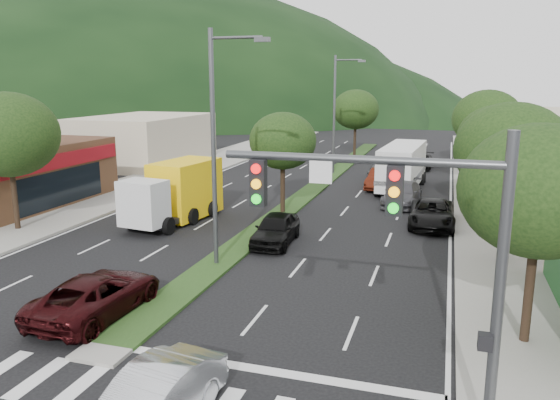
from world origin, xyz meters
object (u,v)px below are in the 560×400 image
(tree_r_e, at_px, (480,115))
(box_truck, at_px, (178,194))
(tree_r_a, at_px, (539,191))
(tree_med_far, at_px, (356,109))
(car_queue_b, at_px, (402,194))
(streetlight_near, at_px, (218,138))
(car_queue_f, at_px, (422,161))
(tree_l_a, at_px, (8,135))
(tree_med_near, at_px, (283,141))
(tree_r_b, at_px, (512,150))
(car_queue_c, at_px, (381,179))
(car_queue_d, at_px, (432,213))
(sedan_silver, at_px, (152,400))
(streetlight_mid, at_px, (337,109))
(car_queue_a, at_px, (276,229))
(motorhome, at_px, (402,166))
(car_queue_e, at_px, (380,170))
(traffic_signal, at_px, (423,241))
(tree_r_d, at_px, (487,119))
(tree_r_c, at_px, (497,138))
(suv_maroon, at_px, (97,295))

(tree_r_e, bearing_deg, box_truck, -124.01)
(tree_r_a, distance_m, tree_med_far, 41.76)
(tree_r_e, bearing_deg, car_queue_b, -106.85)
(streetlight_near, xyz_separation_m, car_queue_f, (7.01, 30.48, -4.92))
(streetlight_near, bearing_deg, box_truck, 129.94)
(tree_l_a, distance_m, streetlight_near, 12.87)
(tree_med_near, bearing_deg, tree_r_b, -26.57)
(car_queue_c, bearing_deg, car_queue_d, -63.28)
(sedan_silver, bearing_deg, tree_l_a, 148.34)
(streetlight_mid, bearing_deg, streetlight_near, -90.00)
(streetlight_mid, xyz_separation_m, car_queue_f, (7.01, 5.48, -4.92))
(car_queue_a, distance_m, box_truck, 7.25)
(sedan_silver, xyz_separation_m, motorhome, (3.04, 30.77, 1.04))
(tree_r_e, height_order, tree_l_a, tree_l_a)
(car_queue_e, bearing_deg, car_queue_c, -74.93)
(traffic_signal, bearing_deg, tree_med_near, 114.80)
(tree_r_d, relative_size, streetlight_near, 0.72)
(tree_med_far, relative_size, car_queue_d, 1.33)
(car_queue_d, xyz_separation_m, car_queue_e, (-4.68, 15.00, -0.08))
(tree_r_e, bearing_deg, motorhome, -115.10)
(motorhome, bearing_deg, tree_r_d, 25.06)
(tree_r_a, bearing_deg, tree_r_d, 90.00)
(tree_r_b, bearing_deg, box_truck, 171.81)
(tree_l_a, xyz_separation_m, car_queue_d, (21.28, 7.61, -4.46))
(tree_med_near, bearing_deg, motorhome, 57.30)
(car_queue_f, bearing_deg, car_queue_a, -97.90)
(tree_r_a, distance_m, tree_l_a, 25.23)
(tree_r_a, relative_size, sedan_silver, 1.52)
(tree_r_e, relative_size, streetlight_mid, 0.67)
(tree_r_d, height_order, box_truck, tree_r_d)
(streetlight_near, bearing_deg, tree_med_near, 91.18)
(tree_r_c, bearing_deg, tree_r_e, 90.00)
(suv_maroon, bearing_deg, tree_med_near, -94.79)
(tree_r_c, height_order, tree_l_a, tree_l_a)
(car_queue_d, bearing_deg, car_queue_e, 105.94)
(streetlight_mid, bearing_deg, car_queue_a, -86.49)
(motorhome, bearing_deg, car_queue_f, 88.71)
(tree_r_d, relative_size, streetlight_mid, 0.72)
(tree_r_b, bearing_deg, tree_r_d, 90.00)
(tree_r_b, distance_m, car_queue_e, 22.51)
(car_queue_a, bearing_deg, tree_l_a, -175.43)
(car_queue_c, bearing_deg, tree_r_b, -60.25)
(suv_maroon, distance_m, car_queue_f, 37.58)
(streetlight_mid, height_order, car_queue_b, streetlight_mid)
(tree_r_b, xyz_separation_m, car_queue_e, (-7.91, 20.61, -4.39))
(tree_r_e, relative_size, tree_med_near, 1.11)
(car_queue_a, xyz_separation_m, motorhome, (4.77, 15.89, 1.01))
(tree_r_d, relative_size, motorhome, 0.82)
(tree_r_e, bearing_deg, tree_l_a, -129.24)
(car_queue_a, bearing_deg, tree_r_e, 66.47)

